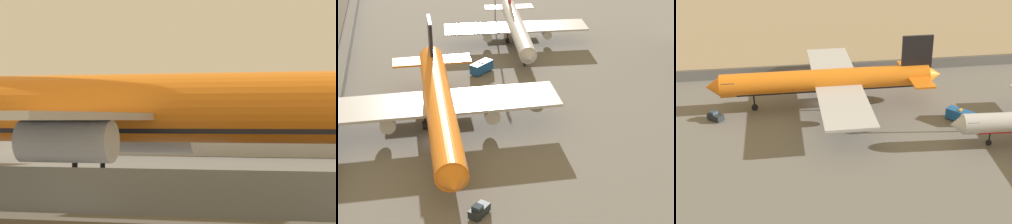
{
  "view_description": "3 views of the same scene",
  "coord_description": "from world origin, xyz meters",
  "views": [
    {
      "loc": [
        21.89,
        -60.99,
        4.91
      ],
      "look_at": [
        1.18,
        1.11,
        5.39
      ],
      "focal_mm": 105.0,
      "sensor_mm": 36.0,
      "label": 1
    },
    {
      "loc": [
        80.37,
        -2.86,
        47.24
      ],
      "look_at": [
        -3.63,
        12.57,
        2.32
      ],
      "focal_mm": 60.0,
      "sensor_mm": 36.0,
      "label": 2
    },
    {
      "loc": [
        7.37,
        87.92,
        42.72
      ],
      "look_at": [
        -4.1,
        8.51,
        2.0
      ],
      "focal_mm": 50.0,
      "sensor_mm": 36.0,
      "label": 3
    }
  ],
  "objects": [
    {
      "name": "ground_plane",
      "position": [
        0.0,
        0.0,
        0.0
      ],
      "size": [
        500.0,
        500.0,
        0.0
      ],
      "primitive_type": "plane",
      "color": "#66635E"
    },
    {
      "name": "cargo_jet_orange",
      "position": [
        -2.26,
        1.16,
        5.47
      ],
      "size": [
        47.72,
        40.49,
        14.32
      ],
      "color": "orange",
      "rests_on": "ground"
    },
    {
      "name": "passenger_jet_silver",
      "position": [
        -40.72,
        21.88,
        4.27
      ],
      "size": [
        38.86,
        33.43,
        11.18
      ],
      "color": "silver",
      "rests_on": "ground"
    },
    {
      "name": "baggage_tug",
      "position": [
        20.64,
        4.46,
        0.81
      ],
      "size": [
        3.45,
        3.33,
        1.8
      ],
      "color": "#1E2328",
      "rests_on": "ground"
    },
    {
      "name": "ops_van",
      "position": [
        -26.26,
        11.47,
        1.28
      ],
      "size": [
        5.05,
        5.26,
        2.48
      ],
      "color": "#19519E",
      "rests_on": "ground"
    }
  ]
}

